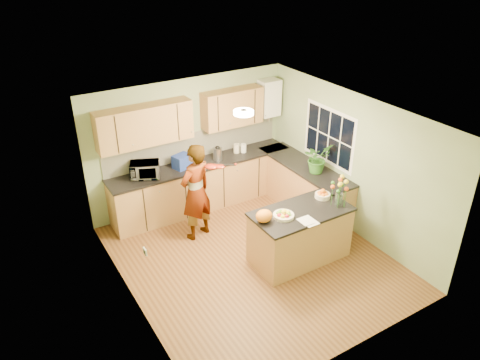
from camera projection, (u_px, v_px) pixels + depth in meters
floor at (253, 259)px, 7.75m from camera, size 4.50×4.50×0.00m
ceiling at (255, 116)px, 6.57m from camera, size 4.00×4.50×0.02m
wall_back at (189, 143)px, 8.86m from camera, size 4.00×0.02×2.50m
wall_front at (358, 274)px, 5.46m from camera, size 4.00×0.02×2.50m
wall_left at (128, 232)px, 6.24m from camera, size 0.02×4.50×2.50m
wall_right at (351, 164)px, 8.08m from camera, size 0.02×4.50×2.50m
back_counter at (203, 184)px, 9.04m from camera, size 3.64×0.62×0.94m
right_counter at (303, 187)px, 8.95m from camera, size 0.62×2.24×0.94m
splashback at (195, 145)px, 8.92m from camera, size 3.60×0.02×0.52m
upper_cabinets at (183, 118)px, 8.37m from camera, size 3.20×0.34×0.70m
boiler at (269, 98)px, 9.21m from camera, size 0.40×0.30×0.86m
window_right at (329, 136)px, 8.39m from camera, size 0.01×1.30×1.05m
light_switch at (145, 251)px, 5.77m from camera, size 0.02×0.09×0.09m
ceiling_lamp at (244, 112)px, 6.82m from camera, size 0.30×0.30×0.07m
peninsula_island at (300, 235)px, 7.56m from camera, size 1.60×0.82×0.92m
fruit_dish at (284, 214)px, 7.16m from camera, size 0.33×0.33×0.11m
orange_bowl at (323, 194)px, 7.68m from camera, size 0.25×0.25×0.15m
flower_vase at (340, 186)px, 7.32m from camera, size 0.29×0.29×0.53m
orange_bag at (264, 216)px, 7.02m from camera, size 0.31×0.28×0.20m
papers at (309, 221)px, 7.07m from camera, size 0.21×0.29×0.01m
violinist at (196, 192)px, 7.94m from camera, size 0.74×0.59×1.76m
violin at (211, 167)px, 7.62m from camera, size 0.57×0.50×0.14m
microwave at (145, 170)px, 8.24m from camera, size 0.60×0.52×0.28m
blue_box at (182, 161)px, 8.58m from camera, size 0.37×0.32×0.25m
kettle at (218, 153)px, 8.88m from camera, size 0.17×0.17×0.33m
jar_cream at (236, 148)px, 9.18m from camera, size 0.15×0.15×0.18m
jar_white at (243, 148)px, 9.20m from camera, size 0.13×0.13×0.17m
potted_plant at (317, 158)px, 8.36m from camera, size 0.55×0.49×0.54m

